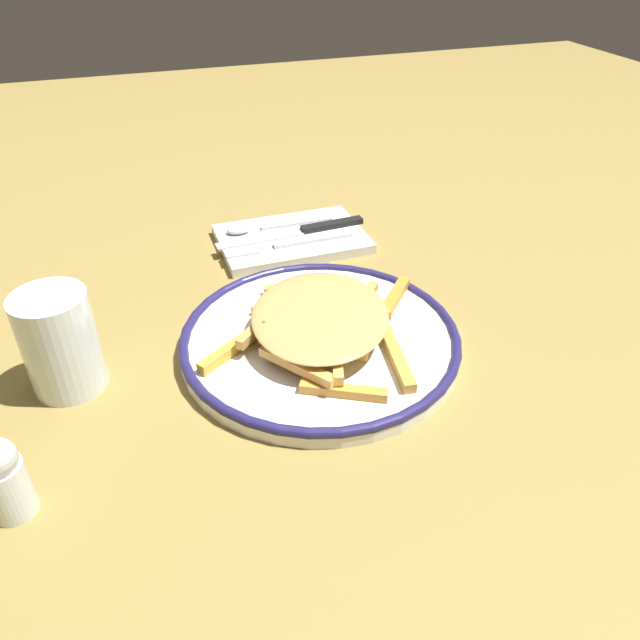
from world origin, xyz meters
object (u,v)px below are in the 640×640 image
(knife, at_px, (305,230))
(fries_heap, at_px, (323,321))
(spoon, at_px, (262,227))
(water_glass, at_px, (60,342))
(fork, at_px, (289,244))
(salt_shaker, at_px, (3,478))
(napkin, at_px, (292,239))
(plate, at_px, (320,339))

(knife, bearing_deg, fries_heap, 166.95)
(spoon, bearing_deg, water_glass, 133.47)
(fries_heap, relative_size, spoon, 1.74)
(fork, height_order, water_glass, water_glass)
(fork, height_order, knife, knife)
(water_glass, bearing_deg, fork, -56.33)
(fries_heap, relative_size, fork, 1.50)
(fork, bearing_deg, fries_heap, 173.33)
(fork, xyz_separation_m, salt_shaker, (-0.33, 0.32, 0.02))
(salt_shaker, bearing_deg, water_glass, -16.34)
(napkin, bearing_deg, fries_heap, 171.24)
(spoon, bearing_deg, plate, 179.24)
(knife, relative_size, salt_shaker, 2.84)
(napkin, height_order, fork, fork)
(napkin, height_order, salt_shaker, salt_shaker)
(fork, bearing_deg, water_glass, 123.67)
(plate, distance_m, salt_shaker, 0.32)
(fries_heap, height_order, water_glass, water_glass)
(fork, relative_size, spoon, 1.16)
(knife, relative_size, spoon, 1.38)
(fries_heap, bearing_deg, water_glass, 83.81)
(salt_shaker, bearing_deg, napkin, -42.88)
(napkin, distance_m, spoon, 0.05)
(napkin, relative_size, water_glass, 1.91)
(fries_heap, distance_m, salt_shaker, 0.32)
(plate, relative_size, napkin, 1.50)
(plate, relative_size, knife, 1.40)
(fork, distance_m, knife, 0.04)
(fork, relative_size, knife, 0.84)
(napkin, relative_size, spoon, 1.29)
(fork, height_order, spoon, spoon)
(knife, bearing_deg, salt_shaker, 135.62)
(fork, relative_size, salt_shaker, 2.38)
(fries_heap, relative_size, salt_shaker, 3.57)
(fries_heap, relative_size, napkin, 1.35)
(plate, relative_size, salt_shaker, 3.98)
(napkin, height_order, knife, knife)
(plate, bearing_deg, spoon, -0.76)
(water_glass, xyz_separation_m, salt_shaker, (-0.14, 0.04, -0.01))
(fries_heap, bearing_deg, knife, -13.05)
(knife, bearing_deg, plate, 166.35)
(napkin, height_order, water_glass, water_glass)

